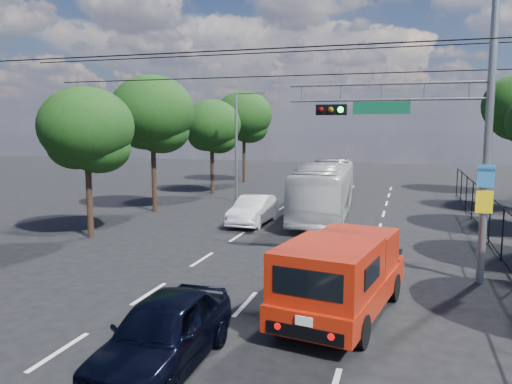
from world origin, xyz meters
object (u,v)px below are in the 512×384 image
at_px(red_pickup, 342,274).
at_px(white_van, 253,210).
at_px(navy_hatchback, 163,332).
at_px(signal_mast, 447,116).
at_px(white_bus, 325,190).

xyz_separation_m(red_pickup, white_van, (-5.86, 11.20, -0.44)).
bearing_deg(navy_hatchback, white_van, 99.44).
height_order(signal_mast, red_pickup, signal_mast).
relative_size(white_bus, white_van, 2.49).
bearing_deg(white_bus, red_pickup, -82.09).
xyz_separation_m(red_pickup, white_bus, (-2.74, 14.18, 0.34)).
relative_size(navy_hatchback, white_van, 1.02).
bearing_deg(navy_hatchback, signal_mast, 53.28).
distance_m(red_pickup, white_van, 12.65).
distance_m(red_pickup, white_bus, 14.45).
bearing_deg(red_pickup, signal_mast, 57.48).
bearing_deg(signal_mast, white_bus, 118.00).
xyz_separation_m(navy_hatchback, white_bus, (0.39, 18.02, 0.74)).
relative_size(navy_hatchback, white_bus, 0.41).
distance_m(signal_mast, white_van, 11.95).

